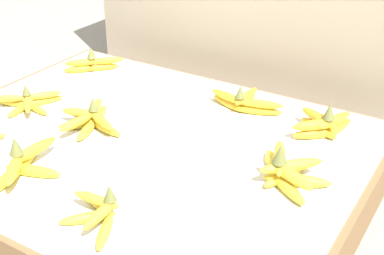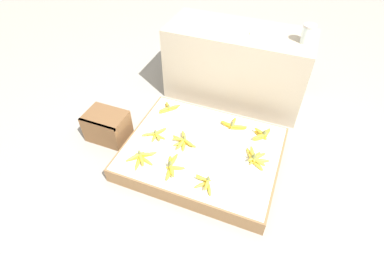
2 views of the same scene
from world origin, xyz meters
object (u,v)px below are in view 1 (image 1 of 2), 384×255
Objects in this scene: banana_bunch_middle_right at (286,171)px; banana_bunch_middle_midleft at (90,119)px; banana_bunch_front_midleft at (22,164)px; banana_bunch_middle_left at (28,102)px; banana_bunch_back_right at (324,124)px; banana_bunch_front_midright at (98,211)px; banana_bunch_back_left at (92,63)px; banana_bunch_back_midright at (245,101)px.

banana_bunch_middle_midleft is at bearing -177.04° from banana_bunch_middle_right.
banana_bunch_front_midleft is 1.18× the size of banana_bunch_middle_right.
banana_bunch_middle_midleft is at bearing 1.96° from banana_bunch_middle_left.
banana_bunch_front_midleft is at bearing -84.88° from banana_bunch_middle_midleft.
banana_bunch_back_right is (0.60, 0.31, 0.01)m from banana_bunch_middle_midleft.
banana_bunch_back_right reaches higher than banana_bunch_middle_left.
banana_bunch_middle_midleft is at bearing 133.44° from banana_bunch_front_midright.
banana_bunch_back_right is (0.57, 0.60, 0.00)m from banana_bunch_front_midleft.
banana_bunch_back_midright is at bearing -0.35° from banana_bunch_back_left.
banana_bunch_middle_left is at bearing -159.19° from banana_bunch_back_right.
banana_bunch_front_midright is at bearing -128.89° from banana_bunch_middle_right.
banana_bunch_front_midleft is at bearing -133.83° from banana_bunch_back_right.
banana_bunch_back_midright reaches higher than banana_bunch_front_midright.
banana_bunch_front_midleft is 0.28m from banana_bunch_middle_midleft.
banana_bunch_front_midright is at bearing -48.20° from banana_bunch_back_left.
banana_bunch_back_midright is at bearing 45.74° from banana_bunch_middle_midleft.
banana_bunch_middle_left is (-0.56, 0.32, -0.00)m from banana_bunch_front_midright.
banana_bunch_middle_left is 0.68m from banana_bunch_back_midright.
banana_bunch_middle_midleft is (-0.31, 0.33, 0.00)m from banana_bunch_front_midright.
banana_bunch_front_midleft reaches higher than banana_bunch_back_midright.
banana_bunch_middle_left is at bearing 135.05° from banana_bunch_front_midleft.
banana_bunch_back_midright is at bearing 88.10° from banana_bunch_front_midright.
banana_bunch_middle_right is at bearing -89.58° from banana_bunch_back_right.
banana_bunch_back_midright is at bearing 31.01° from banana_bunch_middle_left.
banana_bunch_middle_midleft is at bearing -134.26° from banana_bunch_back_midright.
banana_bunch_back_left is 0.70× the size of banana_bunch_back_midright.
banana_bunch_middle_midleft is (0.25, 0.01, 0.00)m from banana_bunch_middle_left.
banana_bunch_back_right reaches higher than banana_bunch_back_midright.
banana_bunch_back_midright is (0.33, 0.34, 0.00)m from banana_bunch_middle_midleft.
banana_bunch_front_midleft is 1.44× the size of banana_bunch_front_midright.
banana_bunch_middle_left is 0.83× the size of banana_bunch_back_midright.
banana_bunch_back_left is (-0.32, 0.63, -0.00)m from banana_bunch_front_midleft.
banana_bunch_back_midright is 1.24× the size of banana_bunch_back_right.
banana_bunch_front_midright is 0.73× the size of banana_bunch_middle_midleft.
banana_bunch_front_midleft and banana_bunch_back_right have the same top height.
banana_bunch_middle_right reaches higher than banana_bunch_middle_left.
banana_bunch_back_midright is 0.27m from banana_bunch_back_right.
banana_bunch_middle_left is 1.03× the size of banana_bunch_back_right.
banana_bunch_middle_midleft is 0.67m from banana_bunch_back_right.
banana_bunch_back_right is at bearing 46.17° from banana_bunch_front_midleft.
banana_bunch_middle_right is (0.60, 0.03, 0.00)m from banana_bunch_middle_midleft.
banana_bunch_middle_left is 0.36m from banana_bunch_back_left.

